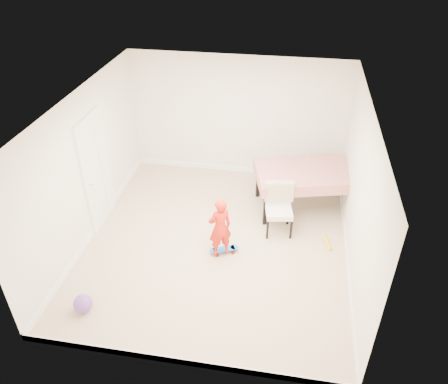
% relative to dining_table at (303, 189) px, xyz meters
% --- Properties ---
extents(ground, '(5.00, 5.00, 0.00)m').
position_rel_dining_table_xyz_m(ground, '(-1.45, -1.33, -0.43)').
color(ground, tan).
rests_on(ground, ground).
extents(ceiling, '(4.50, 5.00, 0.04)m').
position_rel_dining_table_xyz_m(ceiling, '(-1.45, -1.33, 2.15)').
color(ceiling, white).
rests_on(ceiling, wall_back).
extents(wall_back, '(4.50, 0.04, 2.60)m').
position_rel_dining_table_xyz_m(wall_back, '(-1.45, 1.15, 0.87)').
color(wall_back, silver).
rests_on(wall_back, ground).
extents(wall_front, '(4.50, 0.04, 2.60)m').
position_rel_dining_table_xyz_m(wall_front, '(-1.45, -3.81, 0.87)').
color(wall_front, silver).
rests_on(wall_front, ground).
extents(wall_left, '(0.04, 5.00, 2.60)m').
position_rel_dining_table_xyz_m(wall_left, '(-3.68, -1.33, 0.87)').
color(wall_left, silver).
rests_on(wall_left, ground).
extents(wall_right, '(0.04, 5.00, 2.60)m').
position_rel_dining_table_xyz_m(wall_right, '(0.78, -1.33, 0.87)').
color(wall_right, silver).
rests_on(wall_right, ground).
extents(door, '(0.11, 0.94, 2.11)m').
position_rel_dining_table_xyz_m(door, '(-3.67, -1.03, 0.60)').
color(door, white).
rests_on(door, ground).
extents(baseboard_back, '(4.50, 0.02, 0.12)m').
position_rel_dining_table_xyz_m(baseboard_back, '(-1.45, 1.16, -0.37)').
color(baseboard_back, white).
rests_on(baseboard_back, ground).
extents(baseboard_front, '(4.50, 0.02, 0.12)m').
position_rel_dining_table_xyz_m(baseboard_front, '(-1.45, -3.82, -0.37)').
color(baseboard_front, white).
rests_on(baseboard_front, ground).
extents(baseboard_left, '(0.02, 5.00, 0.12)m').
position_rel_dining_table_xyz_m(baseboard_left, '(-3.69, -1.33, -0.37)').
color(baseboard_left, white).
rests_on(baseboard_left, ground).
extents(baseboard_right, '(0.02, 5.00, 0.12)m').
position_rel_dining_table_xyz_m(baseboard_right, '(0.79, -1.33, -0.37)').
color(baseboard_right, white).
rests_on(baseboard_right, ground).
extents(dining_table, '(2.02, 1.54, 0.85)m').
position_rel_dining_table_xyz_m(dining_table, '(0.00, 0.00, 0.00)').
color(dining_table, red).
rests_on(dining_table, ground).
extents(dining_chair, '(0.61, 0.68, 0.94)m').
position_rel_dining_table_xyz_m(dining_chair, '(-0.41, -0.83, 0.05)').
color(dining_chair, white).
rests_on(dining_chair, ground).
extents(skateboard, '(0.54, 0.37, 0.08)m').
position_rel_dining_table_xyz_m(skateboard, '(-1.27, -1.57, -0.39)').
color(skateboard, blue).
rests_on(skateboard, ground).
extents(child, '(0.48, 0.44, 1.10)m').
position_rel_dining_table_xyz_m(child, '(-1.33, -1.64, 0.12)').
color(child, red).
rests_on(child, ground).
extents(balloon, '(0.28, 0.28, 0.28)m').
position_rel_dining_table_xyz_m(balloon, '(-3.10, -3.18, -0.29)').
color(balloon, '#7446A9').
rests_on(balloon, ground).
extents(foam_toy, '(0.15, 0.40, 0.06)m').
position_rel_dining_table_xyz_m(foam_toy, '(0.49, -1.04, -0.40)').
color(foam_toy, yellow).
rests_on(foam_toy, ground).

